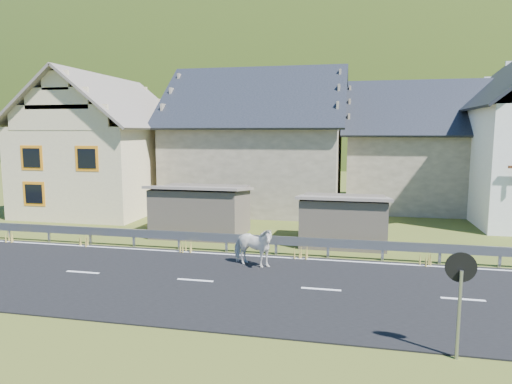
# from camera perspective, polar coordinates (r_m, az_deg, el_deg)

# --- Properties ---
(ground) EXTENTS (160.00, 160.00, 0.00)m
(ground) POSITION_cam_1_polar(r_m,az_deg,el_deg) (14.99, -7.60, -11.03)
(ground) COLOR #40511A
(ground) RESTS_ON ground
(road) EXTENTS (60.00, 7.00, 0.04)m
(road) POSITION_cam_1_polar(r_m,az_deg,el_deg) (14.98, -7.61, -10.96)
(road) COLOR black
(road) RESTS_ON ground
(lane_markings) EXTENTS (60.00, 6.60, 0.01)m
(lane_markings) POSITION_cam_1_polar(r_m,az_deg,el_deg) (14.98, -7.61, -10.87)
(lane_markings) COLOR silver
(lane_markings) RESTS_ON road
(guardrail) EXTENTS (28.10, 0.09, 0.75)m
(guardrail) POSITION_cam_1_polar(r_m,az_deg,el_deg) (18.21, -3.73, -5.79)
(guardrail) COLOR #93969B
(guardrail) RESTS_ON ground
(shed_left) EXTENTS (4.30, 3.30, 2.40)m
(shed_left) POSITION_cam_1_polar(r_m,az_deg,el_deg) (21.32, -6.86, -2.38)
(shed_left) COLOR #63584B
(shed_left) RESTS_ON ground
(shed_right) EXTENTS (3.80, 2.90, 2.20)m
(shed_right) POSITION_cam_1_polar(r_m,az_deg,el_deg) (19.73, 10.85, -3.57)
(shed_right) COLOR #63584B
(shed_right) RESTS_ON ground
(house_cream) EXTENTS (7.80, 9.80, 8.30)m
(house_cream) POSITION_cam_1_polar(r_m,az_deg,el_deg) (29.39, -18.42, 6.39)
(house_cream) COLOR beige
(house_cream) RESTS_ON ground
(house_stone_a) EXTENTS (10.80, 9.80, 8.90)m
(house_stone_a) POSITION_cam_1_polar(r_m,az_deg,el_deg) (28.96, 0.41, 7.31)
(house_stone_a) COLOR tan
(house_stone_a) RESTS_ON ground
(house_stone_b) EXTENTS (9.80, 8.80, 8.10)m
(house_stone_b) POSITION_cam_1_polar(r_m,az_deg,el_deg) (30.65, 19.96, 6.13)
(house_stone_b) COLOR tan
(house_stone_b) RESTS_ON ground
(mountain) EXTENTS (440.00, 280.00, 260.00)m
(mountain) POSITION_cam_1_polar(r_m,az_deg,el_deg) (194.94, 11.99, 0.11)
(mountain) COLOR black
(mountain) RESTS_ON ground
(conifer_patch) EXTENTS (76.00, 50.00, 28.00)m
(conifer_patch) POSITION_cam_1_polar(r_m,az_deg,el_deg) (137.12, -13.97, 7.87)
(conifer_patch) COLOR black
(conifer_patch) RESTS_ON ground
(horse) EXTENTS (1.25, 1.85, 1.44)m
(horse) POSITION_cam_1_polar(r_m,az_deg,el_deg) (16.13, -0.43, -6.81)
(horse) COLOR white
(horse) RESTS_ON road
(traffic_mirror) EXTENTS (0.64, 0.18, 2.29)m
(traffic_mirror) POSITION_cam_1_polar(r_m,az_deg,el_deg) (10.54, 24.17, -10.13)
(traffic_mirror) COLOR #93969B
(traffic_mirror) RESTS_ON ground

